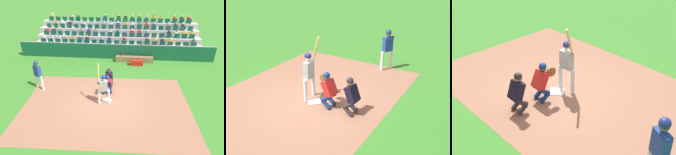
# 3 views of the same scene
# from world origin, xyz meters

# --- Properties ---
(ground_plane) EXTENTS (160.00, 160.00, 0.00)m
(ground_plane) POSITION_xyz_m (0.00, 0.00, 0.00)
(ground_plane) COLOR #337425
(infield_dirt_patch) EXTENTS (9.06, 6.34, 0.01)m
(infield_dirt_patch) POSITION_xyz_m (0.00, 0.50, 0.00)
(infield_dirt_patch) COLOR #8D5E46
(infield_dirt_patch) RESTS_ON ground_plane
(home_plate_marker) EXTENTS (0.62, 0.62, 0.02)m
(home_plate_marker) POSITION_xyz_m (0.00, 0.00, 0.02)
(home_plate_marker) COLOR white
(home_plate_marker) RESTS_ON infield_dirt_patch
(batter_at_plate) EXTENTS (0.66, 0.43, 2.28)m
(batter_at_plate) POSITION_xyz_m (0.15, 0.29, 1.09)
(batter_at_plate) COLOR silver
(batter_at_plate) RESTS_ON ground_plane
(catcher_crouching) EXTENTS (0.48, 0.72, 1.29)m
(catcher_crouching) POSITION_xyz_m (0.02, -0.62, 0.72)
(catcher_crouching) COLOR navy
(catcher_crouching) RESTS_ON ground_plane
(home_plate_umpire) EXTENTS (0.46, 0.46, 1.30)m
(home_plate_umpire) POSITION_xyz_m (0.03, -1.51, 0.71)
(home_plate_umpire) COLOR black
(home_plate_umpire) RESTS_ON ground_plane
(on_deck_batter) EXTENTS (0.64, 0.42, 1.84)m
(on_deck_batter) POSITION_xyz_m (4.23, -0.92, 1.13)
(on_deck_batter) COLOR silver
(on_deck_batter) RESTS_ON ground_plane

